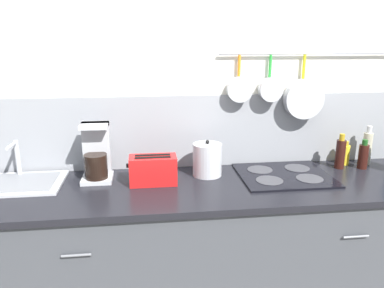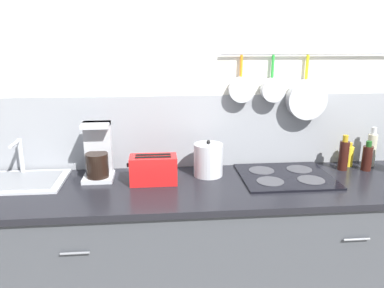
% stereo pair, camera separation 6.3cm
% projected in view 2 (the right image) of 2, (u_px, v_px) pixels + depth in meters
% --- Properties ---
extents(wall_back, '(7.20, 0.15, 2.60)m').
position_uv_depth(wall_back, '(205.00, 112.00, 2.39)').
color(wall_back, silver).
rests_on(wall_back, ground_plane).
extents(cabinet_base, '(2.84, 0.65, 0.89)m').
position_uv_depth(cabinet_base, '(211.00, 259.00, 2.25)').
color(cabinet_base, '#3F4247').
rests_on(cabinet_base, ground_plane).
extents(countertop, '(2.88, 0.67, 0.03)m').
position_uv_depth(countertop, '(212.00, 188.00, 2.13)').
color(countertop, black).
rests_on(countertop, cabinet_base).
extents(sink_basin, '(0.56, 0.36, 0.23)m').
position_uv_depth(sink_basin, '(15.00, 180.00, 2.15)').
color(sink_basin, '#B7BABF').
rests_on(sink_basin, countertop).
extents(coffee_maker, '(0.17, 0.18, 0.34)m').
position_uv_depth(coffee_maker, '(98.00, 156.00, 2.20)').
color(coffee_maker, '#B7BABF').
rests_on(coffee_maker, countertop).
extents(toaster, '(0.28, 0.14, 0.17)m').
position_uv_depth(toaster, '(153.00, 170.00, 2.14)').
color(toaster, red).
rests_on(toaster, countertop).
extents(kettle, '(0.17, 0.17, 0.22)m').
position_uv_depth(kettle, '(208.00, 160.00, 2.25)').
color(kettle, '#B7BABF').
rests_on(kettle, countertop).
extents(cooktop, '(0.54, 0.47, 0.01)m').
position_uv_depth(cooktop, '(285.00, 176.00, 2.25)').
color(cooktop, black).
rests_on(cooktop, countertop).
extents(bottle_sesame_oil, '(0.06, 0.06, 0.23)m').
position_uv_depth(bottle_sesame_oil, '(344.00, 155.00, 2.35)').
color(bottle_sesame_oil, '#33140F').
rests_on(bottle_sesame_oil, countertop).
extents(bottle_hot_sauce, '(0.06, 0.06, 0.16)m').
position_uv_depth(bottle_hot_sauce, '(349.00, 156.00, 2.43)').
color(bottle_hot_sauce, yellow).
rests_on(bottle_hot_sauce, countertop).
extents(bottle_dish_soap, '(0.06, 0.06, 0.19)m').
position_uv_depth(bottle_dish_soap, '(367.00, 157.00, 2.35)').
color(bottle_dish_soap, '#33140F').
rests_on(bottle_dish_soap, countertop).
extents(bottle_vinegar, '(0.06, 0.06, 0.26)m').
position_uv_depth(bottle_vinegar, '(371.00, 149.00, 2.42)').
color(bottle_vinegar, '#BFB799').
rests_on(bottle_vinegar, countertop).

